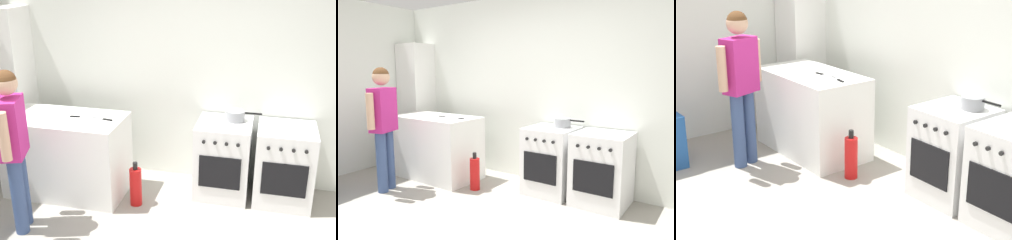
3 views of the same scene
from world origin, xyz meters
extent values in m
plane|color=gray|center=(0.00, 0.00, 0.00)|extent=(8.00, 8.00, 0.00)
cube|color=silver|center=(0.00, 1.95, 1.30)|extent=(6.00, 0.10, 2.60)
cube|color=silver|center=(-2.60, 0.40, 1.30)|extent=(0.10, 3.10, 2.60)
cube|color=white|center=(-1.35, 1.20, 0.45)|extent=(1.30, 0.70, 0.90)
cube|color=white|center=(0.35, 1.58, 0.42)|extent=(0.59, 0.60, 0.85)
cube|color=black|center=(0.35, 1.27, 0.40)|extent=(0.44, 0.01, 0.36)
cylinder|color=black|center=(0.22, 1.46, 0.85)|extent=(0.19, 0.19, 0.01)
cylinder|color=black|center=(0.48, 1.46, 0.85)|extent=(0.19, 0.19, 0.01)
cylinder|color=black|center=(0.22, 1.70, 0.85)|extent=(0.19, 0.19, 0.01)
cylinder|color=black|center=(0.48, 1.70, 0.85)|extent=(0.19, 0.19, 0.01)
cylinder|color=black|center=(0.17, 1.26, 0.74)|extent=(0.04, 0.02, 0.04)
cylinder|color=black|center=(0.29, 1.26, 0.74)|extent=(0.04, 0.02, 0.04)
cylinder|color=black|center=(0.41, 1.26, 0.74)|extent=(0.04, 0.02, 0.04)
cylinder|color=black|center=(0.53, 1.26, 0.74)|extent=(0.04, 0.02, 0.04)
cube|color=black|center=(1.01, 1.27, 0.40)|extent=(0.45, 0.01, 0.36)
cylinder|color=black|center=(0.87, 1.46, 0.85)|extent=(0.19, 0.19, 0.01)
cylinder|color=black|center=(0.83, 1.26, 0.74)|extent=(0.04, 0.02, 0.04)
cylinder|color=black|center=(0.95, 1.26, 0.74)|extent=(0.04, 0.02, 0.04)
cylinder|color=black|center=(1.07, 1.26, 0.74)|extent=(0.04, 0.02, 0.04)
cylinder|color=gray|center=(0.45, 1.67, 0.91)|extent=(0.21, 0.21, 0.11)
cylinder|color=black|center=(0.64, 1.67, 0.95)|extent=(0.18, 0.02, 0.02)
cube|color=silver|center=(-0.98, 1.24, 0.90)|extent=(0.14, 0.06, 0.01)
cube|color=black|center=(-0.86, 1.22, 0.91)|extent=(0.11, 0.04, 0.01)
cube|color=silver|center=(-1.07, 1.26, 0.90)|extent=(0.22, 0.07, 0.01)
cube|color=black|center=(-1.23, 1.23, 0.91)|extent=(0.11, 0.04, 0.01)
cylinder|color=#384C7A|center=(-1.44, 0.35, 0.39)|extent=(0.13, 0.13, 0.79)
cylinder|color=#384C7A|center=(-1.49, 0.50, 0.39)|extent=(0.13, 0.13, 0.79)
cube|color=#B7267A|center=(-1.46, 0.43, 1.06)|extent=(0.30, 0.39, 0.56)
cylinder|color=tan|center=(-1.38, 0.20, 1.07)|extent=(0.09, 0.09, 0.44)
cylinder|color=tan|center=(-1.54, 0.65, 1.07)|extent=(0.09, 0.09, 0.44)
sphere|color=tan|center=(-1.46, 0.43, 1.48)|extent=(0.21, 0.21, 0.21)
sphere|color=brown|center=(-1.46, 0.43, 1.50)|extent=(0.20, 0.20, 0.20)
cylinder|color=red|center=(-0.52, 1.10, 0.21)|extent=(0.13, 0.13, 0.42)
cylinder|color=black|center=(-0.52, 1.10, 0.46)|extent=(0.05, 0.05, 0.08)
cube|color=white|center=(-2.30, 1.68, 1.00)|extent=(0.48, 0.44, 2.00)
camera|label=1|loc=(0.78, -2.68, 2.47)|focal=45.00mm
camera|label=2|loc=(2.18, -2.07, 1.56)|focal=35.00mm
camera|label=3|loc=(3.16, -1.78, 2.19)|focal=55.00mm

